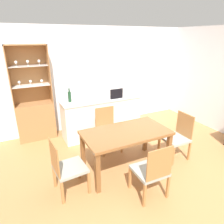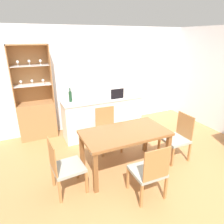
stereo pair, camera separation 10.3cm
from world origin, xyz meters
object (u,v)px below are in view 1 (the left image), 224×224
(microwave, at_px, (115,92))
(dining_chair_head_near, at_px, (151,171))
(display_cabinet, at_px, (35,114))
(dining_chair_head_far, at_px, (108,130))
(wine_bottle, at_px, (70,97))
(dining_chair_side_left_near, at_px, (67,167))
(dining_chair_side_right_near, at_px, (177,137))
(dining_table, at_px, (126,136))

(microwave, bearing_deg, dining_chair_head_near, -103.61)
(display_cabinet, relative_size, dining_chair_head_far, 2.37)
(dining_chair_head_near, xyz_separation_m, microwave, (0.53, 2.20, 0.62))
(dining_chair_head_near, xyz_separation_m, wine_bottle, (-0.56, 2.31, 0.60))
(display_cabinet, height_order, dining_chair_side_left_near, display_cabinet)
(dining_chair_head_far, height_order, dining_chair_side_right_near, same)
(dining_chair_side_right_near, bearing_deg, dining_table, 83.68)
(wine_bottle, bearing_deg, dining_chair_side_right_near, -45.20)
(dining_chair_side_right_near, bearing_deg, dining_chair_head_far, 51.20)
(dining_table, height_order, dining_chair_side_left_near, dining_chair_side_left_near)
(dining_chair_side_right_near, distance_m, wine_bottle, 2.43)
(microwave, bearing_deg, wine_bottle, 174.35)
(dining_chair_side_left_near, bearing_deg, dining_chair_side_right_near, 85.80)
(display_cabinet, xyz_separation_m, dining_chair_head_far, (1.29, -1.20, -0.17))
(display_cabinet, height_order, microwave, display_cabinet)
(display_cabinet, distance_m, microwave, 1.95)
(dining_table, distance_m, dining_chair_side_right_near, 1.13)
(dining_chair_side_left_near, bearing_deg, dining_table, 92.32)
(wine_bottle, bearing_deg, microwave, -5.65)
(dining_chair_side_right_near, height_order, microwave, microwave)
(dining_chair_head_near, bearing_deg, display_cabinet, 116.80)
(display_cabinet, distance_m, dining_chair_head_far, 1.77)
(display_cabinet, height_order, dining_chair_head_near, display_cabinet)
(dining_chair_side_left_near, xyz_separation_m, dining_chair_side_right_near, (2.20, 0.00, 0.00))
(dining_chair_head_far, relative_size, dining_chair_head_near, 1.00)
(dining_chair_head_far, distance_m, wine_bottle, 1.14)
(dining_chair_side_left_near, distance_m, wine_bottle, 1.86)
(display_cabinet, xyz_separation_m, microwave, (1.82, -0.53, 0.45))
(display_cabinet, bearing_deg, dining_chair_head_near, -64.73)
(wine_bottle, bearing_deg, dining_chair_side_left_near, -107.91)
(dining_chair_side_right_near, bearing_deg, wine_bottle, 44.91)
(display_cabinet, distance_m, dining_chair_head_near, 3.02)
(dining_chair_head_far, bearing_deg, wine_bottle, -51.95)
(microwave, bearing_deg, dining_chair_side_left_near, -136.16)
(display_cabinet, xyz_separation_m, dining_chair_side_left_near, (0.19, -2.09, -0.17))
(dining_table, xyz_separation_m, dining_chair_side_right_near, (1.10, -0.12, -0.21))
(dining_table, distance_m, dining_chair_head_far, 0.79)
(dining_table, bearing_deg, microwave, 69.73)
(dining_chair_head_near, bearing_deg, wine_bottle, 105.10)
(dining_chair_head_near, height_order, microwave, microwave)
(display_cabinet, bearing_deg, wine_bottle, -29.94)
(dining_table, xyz_separation_m, dining_chair_head_far, (0.00, 0.76, -0.21))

